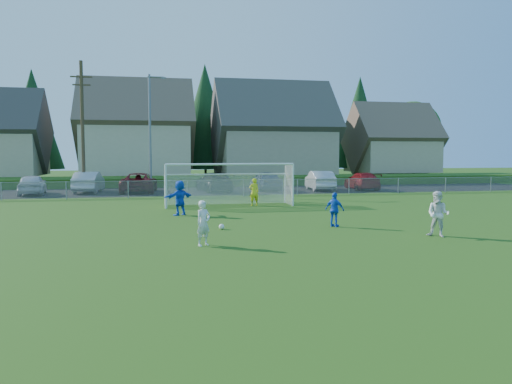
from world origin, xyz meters
TOP-DOWN VIEW (x-y plane):
  - ground at (0.00, 0.00)m, footprint 160.00×160.00m
  - asphalt_lot at (0.00, 27.50)m, footprint 60.00×60.00m
  - grass_embankment at (0.00, 35.00)m, footprint 70.00×6.00m
  - soccer_ball at (-1.66, 6.86)m, footprint 0.22×0.22m
  - player_white_a at (-2.73, 3.46)m, footprint 0.66×0.61m
  - player_white_b at (5.88, 3.47)m, footprint 1.02×1.03m
  - player_blue_a at (3.06, 6.61)m, footprint 0.83×0.85m
  - player_blue_b at (-3.05, 11.85)m, footprint 1.62×1.31m
  - goalkeeper at (1.44, 15.50)m, footprint 0.63×0.45m
  - car_a at (-13.05, 26.28)m, footprint 2.35×4.66m
  - car_b at (-9.23, 27.68)m, footprint 2.00×5.03m
  - car_c at (-5.40, 27.07)m, footprint 2.90×5.65m
  - car_d at (0.45, 26.46)m, footprint 2.77×5.51m
  - car_e at (4.75, 26.99)m, footprint 2.07×4.80m
  - car_f at (9.21, 26.35)m, footprint 2.22×4.99m
  - car_g at (12.93, 26.29)m, footprint 2.54×5.14m
  - soccer_goal at (0.00, 16.05)m, footprint 7.42×1.90m
  - chainlink_fence at (0.00, 22.00)m, footprint 52.06×0.06m
  - streetlight at (-4.45, 26.00)m, footprint 1.38×0.18m
  - utility_pole at (-9.50, 27.00)m, footprint 1.60×0.26m
  - houses_row at (1.97, 42.46)m, footprint 53.90×11.45m
  - tree_row at (1.04, 48.74)m, footprint 65.98×12.36m

SIDE VIEW (x-z plane):
  - ground at x=0.00m, z-range 0.00..0.00m
  - asphalt_lot at x=0.00m, z-range 0.01..0.01m
  - soccer_ball at x=-1.66m, z-range 0.00..0.22m
  - grass_embankment at x=0.00m, z-range 0.00..0.80m
  - chainlink_fence at x=0.00m, z-range 0.03..1.23m
  - player_blue_a at x=3.06m, z-range 0.00..1.44m
  - car_g at x=12.93m, z-range 0.00..1.44m
  - player_white_a at x=-2.73m, z-range 0.00..1.51m
  - car_a at x=-13.05m, z-range 0.00..1.52m
  - car_c at x=-5.40m, z-range 0.00..1.53m
  - car_d at x=0.45m, z-range 0.00..1.53m
  - car_f at x=9.21m, z-range 0.00..1.59m
  - car_e at x=4.75m, z-range 0.00..1.61m
  - goalkeeper at x=1.44m, z-range 0.00..1.61m
  - car_b at x=-9.23m, z-range 0.00..1.63m
  - player_white_b at x=5.88m, z-range 0.00..1.68m
  - player_blue_b at x=-3.05m, z-range 0.00..1.73m
  - soccer_goal at x=0.00m, z-range 0.38..2.88m
  - streetlight at x=-4.45m, z-range 0.34..9.34m
  - utility_pole at x=-9.50m, z-range 0.15..10.15m
  - tree_row at x=1.04m, z-range 0.01..13.81m
  - houses_row at x=1.97m, z-range 0.69..13.97m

